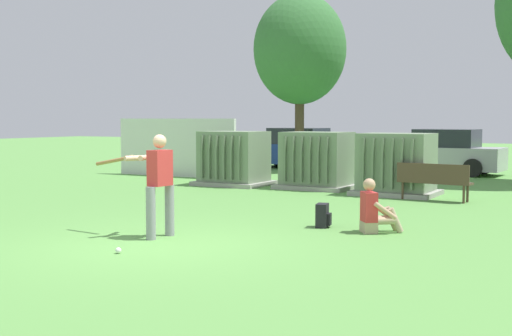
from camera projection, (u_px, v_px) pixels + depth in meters
The scene contains 13 objects.
ground_plane at pixel (156, 245), 10.71m from camera, with size 96.00×96.00×0.00m, color #5B9947.
fence_panel at pixel (176, 148), 23.32m from camera, with size 4.80×0.12×2.00m, color silver.
transformer_west at pixel (234, 159), 20.34m from camera, with size 2.10×1.70×1.62m.
transformer_mid_west at pixel (317, 161), 19.35m from camera, with size 2.10×1.70×1.62m.
transformer_mid_east at pixel (396, 165), 17.72m from camera, with size 2.10×1.70×1.62m.
park_bench at pixel (434, 179), 16.42m from camera, with size 1.83×0.57×0.92m.
batter at pixel (157, 180), 11.37m from camera, with size 1.61×0.72×1.74m.
sports_ball at pixel (118, 250), 10.06m from camera, with size 0.09×0.09×0.09m, color white.
seated_spectator at pixel (374, 211), 11.88m from camera, with size 0.77×0.70×0.96m.
backpack at pixel (323, 216), 12.46m from camera, with size 0.32×0.36×0.44m.
tree_left at pixel (300, 50), 25.49m from camera, with size 3.50×3.50×6.69m.
parked_car_leftmost at pixel (296, 149), 27.35m from camera, with size 4.29×2.09×1.62m.
parked_car_left_of_center at pixel (443, 153), 24.34m from camera, with size 4.27×2.06×1.62m.
Camera 1 is at (6.59, -8.45, 2.01)m, focal length 47.47 mm.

